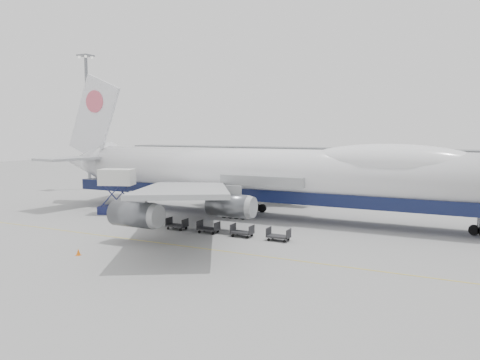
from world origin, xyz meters
The scene contains 12 objects.
ground centered at (0.00, 0.00, 0.00)m, with size 260.00×260.00×0.00m, color gray.
apron_line centered at (0.00, -6.00, 0.01)m, with size 60.00×0.15×0.01m, color gold.
hangar centered at (-10.00, 70.00, 3.50)m, with size 110.00×8.00×7.00m, color slate.
floodlight_mast centered at (-42.00, 24.00, 14.27)m, with size 2.40×2.40×25.43m.
airliner centered at (0.64, 12.00, 5.62)m, with size 67.00×55.30×19.98m.
catering_truck centered at (-18.73, 5.15, 3.44)m, with size 5.38×4.47×6.07m.
traffic_cone centered at (-7.48, -13.09, 0.29)m, with size 0.42×0.42×0.62m.
dolly_0 centered at (-9.90, 0.18, 0.53)m, with size 2.30×1.35×1.30m.
dolly_1 centered at (-5.76, 0.18, 0.53)m, with size 2.30×1.35×1.30m.
dolly_2 centered at (-1.62, 0.18, 0.53)m, with size 2.30×1.35×1.30m.
dolly_3 centered at (2.51, 0.18, 0.53)m, with size 2.30×1.35×1.30m.
dolly_4 centered at (6.65, 0.18, 0.53)m, with size 2.30×1.35×1.30m.
Camera 1 is at (23.94, -43.57, 11.18)m, focal length 35.00 mm.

